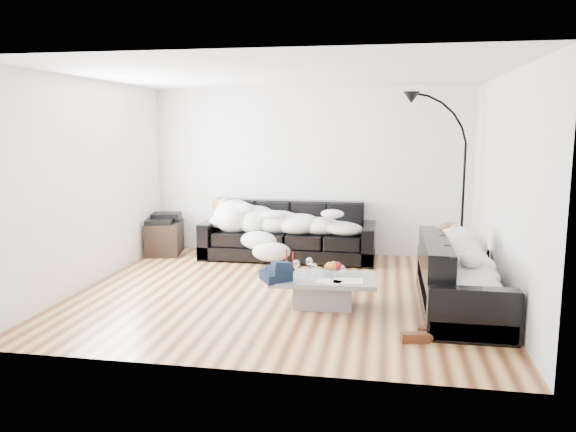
% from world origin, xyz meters
% --- Properties ---
extents(ground, '(5.00, 5.00, 0.00)m').
position_xyz_m(ground, '(0.00, 0.00, 0.00)').
color(ground, brown).
rests_on(ground, ground).
extents(wall_back, '(5.00, 0.02, 2.60)m').
position_xyz_m(wall_back, '(0.00, 2.25, 1.30)').
color(wall_back, silver).
rests_on(wall_back, ground).
extents(wall_left, '(0.02, 4.50, 2.60)m').
position_xyz_m(wall_left, '(-2.50, 0.00, 1.30)').
color(wall_left, silver).
rests_on(wall_left, ground).
extents(wall_right, '(0.02, 4.50, 2.60)m').
position_xyz_m(wall_right, '(2.50, 0.00, 1.30)').
color(wall_right, silver).
rests_on(wall_right, ground).
extents(ceiling, '(5.00, 5.00, 0.00)m').
position_xyz_m(ceiling, '(0.00, 0.00, 2.60)').
color(ceiling, white).
rests_on(ceiling, ground).
extents(sofa_back, '(2.62, 0.91, 0.86)m').
position_xyz_m(sofa_back, '(-0.26, 1.75, 0.43)').
color(sofa_back, black).
rests_on(sofa_back, ground).
extents(sofa_right, '(0.85, 1.98, 0.80)m').
position_xyz_m(sofa_right, '(2.04, -0.37, 0.40)').
color(sofa_right, black).
rests_on(sofa_right, ground).
extents(sleeper_back, '(2.22, 0.77, 0.44)m').
position_xyz_m(sleeper_back, '(-0.26, 1.70, 0.64)').
color(sleeper_back, white).
rests_on(sleeper_back, sofa_back).
extents(sleeper_right, '(0.72, 1.70, 0.41)m').
position_xyz_m(sleeper_right, '(2.04, -0.37, 0.63)').
color(sleeper_right, white).
rests_on(sleeper_right, sofa_right).
extents(teal_cushion, '(0.42, 0.38, 0.20)m').
position_xyz_m(teal_cushion, '(1.98, 0.25, 0.72)').
color(teal_cushion, '#0B4553').
rests_on(teal_cushion, sofa_right).
extents(coffee_table, '(1.21, 0.76, 0.34)m').
position_xyz_m(coffee_table, '(0.53, -0.46, 0.17)').
color(coffee_table, '#939699').
rests_on(coffee_table, ground).
extents(fruit_bowl, '(0.30, 0.30, 0.15)m').
position_xyz_m(fruit_bowl, '(0.65, -0.32, 0.41)').
color(fruit_bowl, white).
rests_on(fruit_bowl, coffee_table).
extents(wine_glass_a, '(0.08, 0.08, 0.18)m').
position_xyz_m(wine_glass_a, '(0.36, -0.31, 0.43)').
color(wine_glass_a, white).
rests_on(wine_glass_a, coffee_table).
extents(wine_glass_b, '(0.09, 0.09, 0.17)m').
position_xyz_m(wine_glass_b, '(0.22, -0.40, 0.43)').
color(wine_glass_b, white).
rests_on(wine_glass_b, coffee_table).
extents(wine_glass_c, '(0.08, 0.08, 0.15)m').
position_xyz_m(wine_glass_c, '(0.43, -0.44, 0.42)').
color(wine_glass_c, white).
rests_on(wine_glass_c, coffee_table).
extents(candle_left, '(0.06, 0.06, 0.26)m').
position_xyz_m(candle_left, '(0.09, -0.28, 0.47)').
color(candle_left, maroon).
rests_on(candle_left, coffee_table).
extents(candle_right, '(0.04, 0.04, 0.22)m').
position_xyz_m(candle_right, '(0.15, -0.23, 0.45)').
color(candle_right, maroon).
rests_on(candle_right, coffee_table).
extents(newspaper_a, '(0.33, 0.25, 0.01)m').
position_xyz_m(newspaper_a, '(0.82, -0.58, 0.35)').
color(newspaper_a, silver).
rests_on(newspaper_a, coffee_table).
extents(newspaper_b, '(0.31, 0.25, 0.01)m').
position_xyz_m(newspaper_b, '(0.62, -0.65, 0.35)').
color(newspaper_b, silver).
rests_on(newspaper_b, coffee_table).
extents(navy_jacket, '(0.40, 0.38, 0.16)m').
position_xyz_m(navy_jacket, '(0.05, -0.70, 0.50)').
color(navy_jacket, black).
rests_on(navy_jacket, coffee_table).
extents(shoes, '(0.45, 0.33, 0.10)m').
position_xyz_m(shoes, '(1.59, -1.30, 0.05)').
color(shoes, '#472311').
rests_on(shoes, ground).
extents(av_cabinet, '(0.66, 0.83, 0.51)m').
position_xyz_m(av_cabinet, '(-2.26, 1.77, 0.25)').
color(av_cabinet, black).
rests_on(av_cabinet, ground).
extents(stereo, '(0.50, 0.43, 0.13)m').
position_xyz_m(stereo, '(-2.26, 1.77, 0.57)').
color(stereo, black).
rests_on(stereo, av_cabinet).
extents(floor_lamp, '(0.85, 0.51, 2.18)m').
position_xyz_m(floor_lamp, '(2.26, 1.52, 1.09)').
color(floor_lamp, black).
rests_on(floor_lamp, ground).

